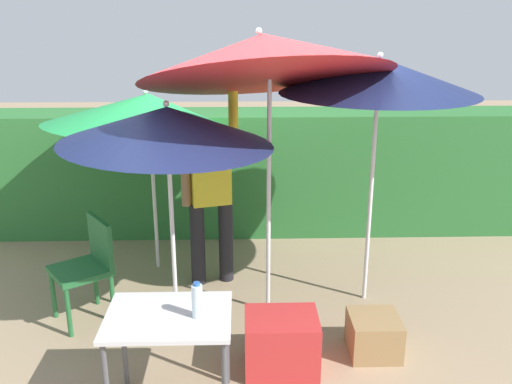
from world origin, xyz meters
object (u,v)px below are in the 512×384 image
at_px(umbrella_orange, 379,76).
at_px(folding_table, 169,326).
at_px(bottle_water, 197,301).
at_px(crate_cardboard, 374,335).
at_px(umbrella_rainbow, 264,57).
at_px(person_vendor, 211,191).
at_px(umbrella_navy, 148,112).
at_px(cooler_box, 281,343).
at_px(umbrella_yellow, 167,126).
at_px(chair_plastic, 88,264).

relative_size(umbrella_orange, folding_table, 2.79).
height_order(umbrella_orange, bottle_water, umbrella_orange).
xyz_separation_m(crate_cardboard, bottle_water, (-1.30, -0.63, 0.68)).
distance_m(umbrella_rainbow, crate_cardboard, 2.32).
bearing_deg(umbrella_orange, person_vendor, 165.23).
height_order(umbrella_navy, cooler_box, umbrella_navy).
bearing_deg(umbrella_yellow, crate_cardboard, -16.51).
distance_m(folding_table, bottle_water, 0.28).
relative_size(umbrella_yellow, chair_plastic, 2.15).
xyz_separation_m(umbrella_orange, bottle_water, (-1.42, -1.50, -1.21)).
bearing_deg(umbrella_navy, chair_plastic, -112.58).
bearing_deg(crate_cardboard, bottle_water, -154.05).
relative_size(umbrella_yellow, umbrella_navy, 0.96).
distance_m(umbrella_rainbow, chair_plastic, 2.27).
height_order(umbrella_navy, chair_plastic, umbrella_navy).
height_order(umbrella_orange, crate_cardboard, umbrella_orange).
bearing_deg(umbrella_orange, folding_table, -137.51).
bearing_deg(chair_plastic, bottle_water, -50.12).
height_order(cooler_box, folding_table, folding_table).
relative_size(person_vendor, bottle_water, 7.83).
xyz_separation_m(umbrella_yellow, crate_cardboard, (1.58, -0.47, -1.56)).
height_order(person_vendor, bottle_water, person_vendor).
height_order(umbrella_rainbow, umbrella_yellow, umbrella_rainbow).
bearing_deg(umbrella_navy, umbrella_yellow, -73.74).
distance_m(umbrella_yellow, chair_plastic, 1.43).
bearing_deg(cooler_box, umbrella_yellow, 142.85).
bearing_deg(umbrella_orange, cooler_box, -129.18).
bearing_deg(umbrella_rainbow, umbrella_navy, 138.69).
relative_size(umbrella_orange, umbrella_yellow, 1.17).
xyz_separation_m(umbrella_rainbow, folding_table, (-0.66, -1.26, -1.59)).
relative_size(umbrella_navy, bottle_water, 8.31).
relative_size(umbrella_navy, chair_plastic, 2.24).
xyz_separation_m(cooler_box, folding_table, (-0.76, -0.43, 0.42)).
distance_m(chair_plastic, folding_table, 1.47).
bearing_deg(umbrella_orange, bottle_water, -133.36).
bearing_deg(person_vendor, umbrella_yellow, -109.48).
distance_m(umbrella_rainbow, umbrella_orange, 0.99).
height_order(person_vendor, cooler_box, person_vendor).
bearing_deg(person_vendor, bottle_water, -89.77).
bearing_deg(umbrella_orange, chair_plastic, -173.68).
relative_size(umbrella_rainbow, cooler_box, 4.99).
bearing_deg(umbrella_rainbow, cooler_box, -82.98).
xyz_separation_m(person_vendor, chair_plastic, (-1.02, -0.65, -0.42)).
distance_m(umbrella_orange, umbrella_navy, 2.20).
xyz_separation_m(umbrella_orange, chair_plastic, (-2.45, -0.27, -1.53)).
height_order(crate_cardboard, bottle_water, bottle_water).
relative_size(chair_plastic, crate_cardboard, 2.28).
xyz_separation_m(umbrella_orange, cooler_box, (-0.85, -1.04, -1.83)).
height_order(umbrella_orange, person_vendor, umbrella_orange).
relative_size(cooler_box, folding_table, 0.67).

